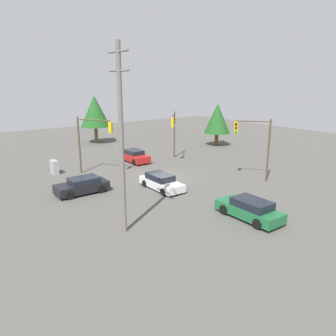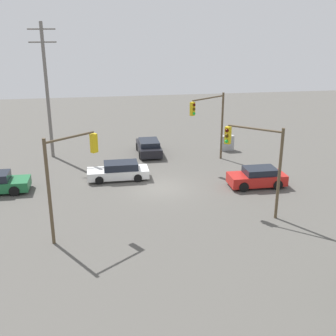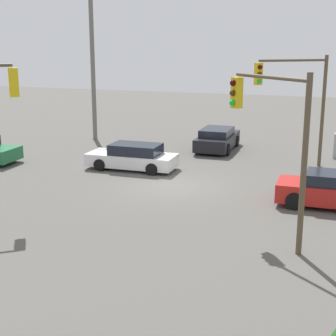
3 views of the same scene
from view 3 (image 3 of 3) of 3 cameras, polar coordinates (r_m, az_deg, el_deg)
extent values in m
plane|color=#54514C|center=(23.36, 0.34, -1.98)|extent=(80.00, 80.00, 0.00)
cube|color=black|center=(30.96, 5.50, 3.02)|extent=(1.89, 4.29, 0.71)
cube|color=black|center=(30.65, 5.43, 4.00)|extent=(1.66, 2.36, 0.43)
cylinder|color=black|center=(32.47, 4.48, 3.20)|extent=(0.22, 0.68, 0.68)
cylinder|color=black|center=(32.09, 7.60, 2.99)|extent=(0.22, 0.68, 0.68)
cylinder|color=black|center=(29.95, 3.23, 2.29)|extent=(0.22, 0.68, 0.68)
cylinder|color=black|center=(29.53, 6.59, 2.04)|extent=(0.22, 0.68, 0.68)
cube|color=silver|center=(26.30, -4.04, 0.91)|extent=(4.54, 1.75, 0.63)
cube|color=black|center=(26.08, -3.60, 2.10)|extent=(2.50, 1.54, 0.52)
cylinder|color=black|center=(26.17, -7.58, 0.35)|extent=(0.60, 0.22, 0.60)
cylinder|color=black|center=(27.63, -6.07, 1.13)|extent=(0.60, 0.22, 0.60)
cylinder|color=black|center=(25.08, -1.79, -0.13)|extent=(0.60, 0.22, 0.60)
cylinder|color=black|center=(26.60, -0.55, 0.71)|extent=(0.60, 0.22, 0.60)
cube|color=red|center=(21.34, 17.44, -2.65)|extent=(4.04, 1.77, 0.74)
cube|color=black|center=(21.18, 18.10, -1.14)|extent=(2.22, 1.56, 0.46)
cylinder|color=black|center=(20.64, 13.85, -3.59)|extent=(0.70, 0.22, 0.70)
cylinder|color=black|center=(22.25, 14.24, -2.32)|extent=(0.70, 0.22, 0.70)
cylinder|color=black|center=(29.47, -17.22, 1.50)|extent=(0.70, 0.22, 0.70)
cylinder|color=brown|center=(27.52, 16.77, 5.96)|extent=(0.18, 0.18, 5.70)
cylinder|color=brown|center=(26.39, 13.72, 11.51)|extent=(3.11, 2.10, 0.12)
cube|color=gold|center=(25.61, 9.99, 10.23)|extent=(0.44, 0.42, 1.05)
sphere|color=#360503|center=(25.44, 10.18, 10.95)|extent=(0.22, 0.22, 0.22)
sphere|color=#392605|center=(25.46, 10.15, 10.20)|extent=(0.22, 0.22, 0.22)
sphere|color=green|center=(25.48, 10.12, 9.45)|extent=(0.22, 0.22, 0.22)
cube|color=gold|center=(19.92, -16.73, 9.07)|extent=(0.44, 0.43, 1.05)
sphere|color=#360503|center=(20.07, -16.82, 10.07)|extent=(0.22, 0.22, 0.22)
sphere|color=#392605|center=(20.09, -16.75, 9.11)|extent=(0.22, 0.22, 0.22)
sphere|color=green|center=(20.12, -16.69, 8.16)|extent=(0.22, 0.22, 0.22)
cylinder|color=brown|center=(15.82, 14.84, 0.10)|extent=(0.18, 0.18, 5.56)
cylinder|color=brown|center=(16.63, 11.28, 9.82)|extent=(2.60, 2.29, 0.12)
cube|color=gold|center=(17.97, 7.63, 8.27)|extent=(0.44, 0.43, 1.05)
sphere|color=#360503|center=(17.83, 7.22, 9.32)|extent=(0.22, 0.22, 0.22)
sphere|color=#392605|center=(17.86, 7.19, 8.25)|extent=(0.22, 0.22, 0.22)
sphere|color=green|center=(17.90, 7.15, 7.18)|extent=(0.22, 0.22, 0.22)
cylinder|color=slate|center=(33.85, -8.39, 12.57)|extent=(0.28, 0.28, 11.28)
camera|label=1|loc=(50.63, -21.54, 16.29)|focal=35.00mm
camera|label=2|loc=(13.59, -105.63, 16.89)|focal=45.00mm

